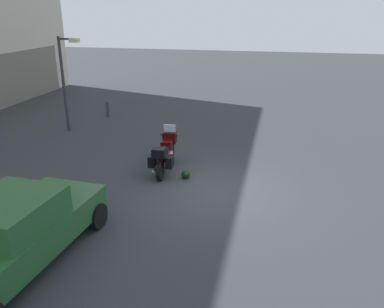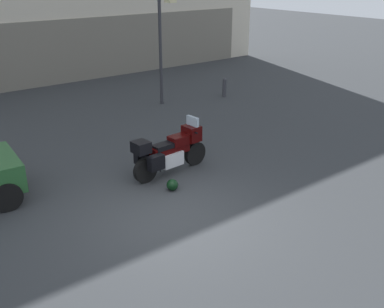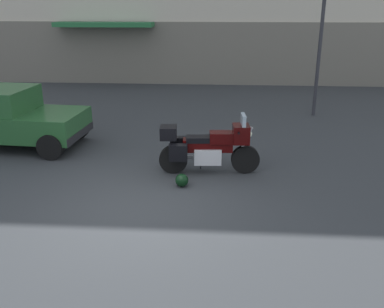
{
  "view_description": "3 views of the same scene",
  "coord_description": "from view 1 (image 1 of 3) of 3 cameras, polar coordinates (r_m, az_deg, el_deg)",
  "views": [
    {
      "loc": [
        -10.39,
        -1.63,
        5.11
      ],
      "look_at": [
        0.76,
        0.89,
        0.84
      ],
      "focal_mm": 36.88,
      "sensor_mm": 36.0,
      "label": 1
    },
    {
      "loc": [
        -4.69,
        -6.75,
        4.89
      ],
      "look_at": [
        0.9,
        0.53,
        1.08
      ],
      "focal_mm": 42.1,
      "sensor_mm": 36.0,
      "label": 2
    },
    {
      "loc": [
        1.55,
        -7.14,
        3.68
      ],
      "look_at": [
        0.99,
        0.69,
        0.87
      ],
      "focal_mm": 40.12,
      "sensor_mm": 36.0,
      "label": 3
    }
  ],
  "objects": [
    {
      "name": "ground_plane",
      "position": [
        11.69,
        3.46,
        -5.49
      ],
      "size": [
        80.0,
        80.0,
        0.0
      ],
      "primitive_type": "plane",
      "color": "#2D3033"
    },
    {
      "name": "motorcycle",
      "position": [
        12.96,
        -3.89,
        0.16
      ],
      "size": [
        2.26,
        0.8,
        1.36
      ],
      "rotation": [
        0.0,
        0.0,
        0.07
      ],
      "color": "black",
      "rests_on": "ground"
    },
    {
      "name": "helmet",
      "position": [
        12.49,
        -0.91,
        -2.98
      ],
      "size": [
        0.28,
        0.28,
        0.28
      ],
      "primitive_type": "sphere",
      "color": "black",
      "rests_on": "ground"
    },
    {
      "name": "car_sedan_far",
      "position": [
        9.0,
        -24.31,
        -10.3
      ],
      "size": [
        4.66,
        2.19,
        1.56
      ],
      "rotation": [
        0.0,
        0.0,
        3.07
      ],
      "color": "#235128",
      "rests_on": "ground"
    },
    {
      "name": "streetlamp_curbside",
      "position": [
        17.65,
        -17.77,
        10.99
      ],
      "size": [
        0.28,
        0.94,
        4.0
      ],
      "color": "#2D2D33",
      "rests_on": "ground"
    },
    {
      "name": "bollard_curbside",
      "position": [
        20.05,
        -12.13,
        6.48
      ],
      "size": [
        0.16,
        0.16,
        0.78
      ],
      "color": "#333338",
      "rests_on": "ground"
    }
  ]
}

